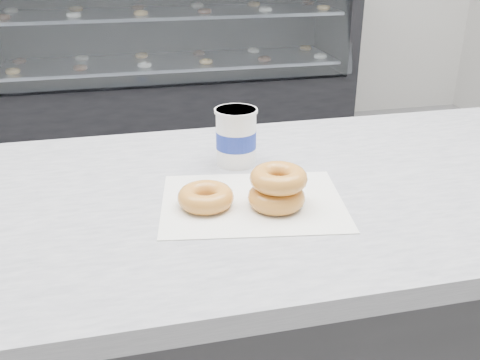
# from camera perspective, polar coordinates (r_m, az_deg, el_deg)

# --- Properties ---
(ground) EXTENTS (5.00, 5.00, 0.00)m
(ground) POSITION_cam_1_polar(r_m,az_deg,el_deg) (2.09, 0.70, -16.06)
(ground) COLOR gray
(ground) RESTS_ON ground
(counter) EXTENTS (3.06, 0.76, 0.90)m
(counter) POSITION_cam_1_polar(r_m,az_deg,el_deg) (1.36, 7.15, -17.51)
(counter) COLOR #333335
(counter) RESTS_ON ground
(display_case) EXTENTS (2.40, 0.74, 1.25)m
(display_case) POSITION_cam_1_polar(r_m,az_deg,el_deg) (3.78, -7.11, 11.11)
(display_case) COLOR black
(display_case) RESTS_ON ground
(wax_paper) EXTENTS (0.38, 0.31, 0.00)m
(wax_paper) POSITION_cam_1_polar(r_m,az_deg,el_deg) (1.01, 1.35, -2.36)
(wax_paper) COLOR silver
(wax_paper) RESTS_ON counter
(donut_single) EXTENTS (0.13, 0.13, 0.04)m
(donut_single) POSITION_cam_1_polar(r_m,az_deg,el_deg) (0.99, -3.68, -1.82)
(donut_single) COLOR orange
(donut_single) RESTS_ON wax_paper
(donut_stack) EXTENTS (0.15, 0.15, 0.07)m
(donut_stack) POSITION_cam_1_polar(r_m,az_deg,el_deg) (0.98, 4.02, -0.82)
(donut_stack) COLOR orange
(donut_stack) RESTS_ON wax_paper
(coffee_cup) EXTENTS (0.10, 0.10, 0.12)m
(coffee_cup) POSITION_cam_1_polar(r_m,az_deg,el_deg) (1.16, -0.43, 4.69)
(coffee_cup) COLOR white
(coffee_cup) RESTS_ON counter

